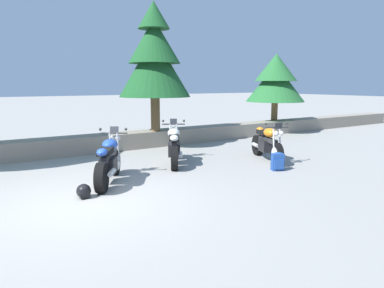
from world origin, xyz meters
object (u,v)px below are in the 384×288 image
at_px(motorcycle_white_centre, 174,146).
at_px(pine_tree_mid_right, 276,79).
at_px(rider_helmet, 84,191).
at_px(pine_tree_mid_left, 154,57).
at_px(motorcycle_blue_near_left, 109,161).
at_px(motorcycle_orange_far_right, 267,144).
at_px(rider_backpack, 278,161).

distance_m(motorcycle_white_centre, pine_tree_mid_right, 7.88).
relative_size(motorcycle_white_centre, pine_tree_mid_right, 0.64).
height_order(rider_helmet, pine_tree_mid_left, pine_tree_mid_left).
bearing_deg(motorcycle_blue_near_left, rider_helmet, -135.21).
height_order(motorcycle_white_centre, pine_tree_mid_right, pine_tree_mid_right).
relative_size(motorcycle_orange_far_right, rider_backpack, 4.18).
distance_m(motorcycle_white_centre, pine_tree_mid_left, 3.79).
height_order(motorcycle_white_centre, rider_backpack, motorcycle_white_centre).
bearing_deg(pine_tree_mid_right, motorcycle_white_centre, -156.12).
bearing_deg(pine_tree_mid_left, rider_helmet, -130.72).
bearing_deg(pine_tree_mid_left, motorcycle_white_centre, -106.14).
bearing_deg(rider_helmet, rider_backpack, -5.33).
xyz_separation_m(rider_backpack, pine_tree_mid_left, (-1.07, 4.76, 2.82)).
bearing_deg(motorcycle_white_centre, pine_tree_mid_left, 73.86).
xyz_separation_m(rider_helmet, pine_tree_mid_left, (3.71, 4.32, 2.93)).
xyz_separation_m(motorcycle_blue_near_left, motorcycle_orange_far_right, (4.65, -0.19, 0.00)).
relative_size(pine_tree_mid_left, pine_tree_mid_right, 1.47).
xyz_separation_m(rider_backpack, pine_tree_mid_right, (5.15, 5.19, 2.16)).
height_order(rider_backpack, rider_helmet, rider_backpack).
height_order(motorcycle_orange_far_right, pine_tree_mid_left, pine_tree_mid_left).
bearing_deg(pine_tree_mid_right, rider_helmet, -154.48).
distance_m(rider_backpack, pine_tree_mid_left, 5.64).
relative_size(rider_backpack, pine_tree_mid_left, 0.11).
relative_size(rider_helmet, pine_tree_mid_left, 0.06).
height_order(motorcycle_white_centre, pine_tree_mid_left, pine_tree_mid_left).
xyz_separation_m(rider_helmet, pine_tree_mid_right, (9.93, 4.74, 2.27)).
bearing_deg(motorcycle_orange_far_right, pine_tree_mid_left, 114.91).
xyz_separation_m(motorcycle_blue_near_left, pine_tree_mid_right, (9.14, 3.95, 1.92)).
height_order(motorcycle_orange_far_right, rider_backpack, motorcycle_orange_far_right).
bearing_deg(pine_tree_mid_right, motorcycle_blue_near_left, -156.61).
relative_size(motorcycle_white_centre, pine_tree_mid_left, 0.43).
relative_size(rider_backpack, pine_tree_mid_right, 0.16).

